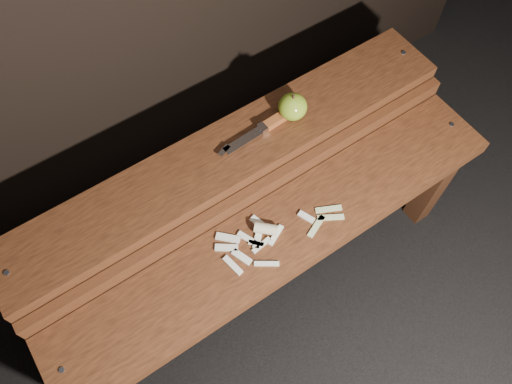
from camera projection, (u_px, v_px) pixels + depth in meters
ground at (267, 275)px, 1.57m from camera, size 60.00×60.00×0.00m
bench_front_tier at (283, 246)px, 1.24m from camera, size 1.20×0.20×0.42m
bench_rear_tier at (233, 169)px, 1.28m from camera, size 1.20×0.21×0.50m
apple at (293, 107)px, 1.22m from camera, size 0.07×0.07×0.08m
knife at (271, 123)px, 1.23m from camera, size 0.23×0.04×0.02m
apple_scraps at (266, 235)px, 1.17m from camera, size 0.32×0.15×0.03m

